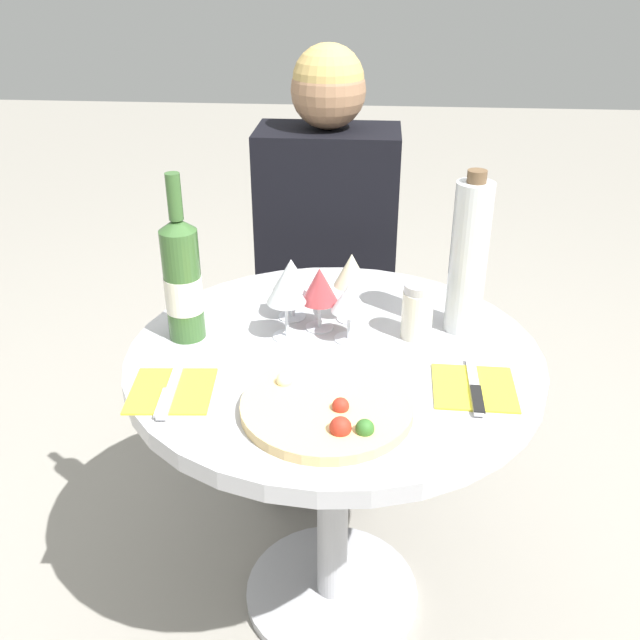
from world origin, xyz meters
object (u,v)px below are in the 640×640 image
pizza_large (325,407)px  wine_bottle (182,280)px  seated_diner (325,294)px  dining_table (334,408)px  chair_behind_diner (329,294)px  tall_carafe (468,258)px

pizza_large → wine_bottle: (-0.31, 0.25, 0.12)m
seated_diner → dining_table: bearing=96.0°
dining_table → chair_behind_diner: (-0.06, 0.74, -0.09)m
pizza_large → tall_carafe: tall_carafe is taller
chair_behind_diner → dining_table: bearing=94.8°
chair_behind_diner → pizza_large: 0.98m
pizza_large → tall_carafe: bearing=51.1°
pizza_large → tall_carafe: (0.27, 0.33, 0.15)m
pizza_large → tall_carafe: size_ratio=0.88×
wine_bottle → tall_carafe: wine_bottle is taller
dining_table → pizza_large: pizza_large is taller
dining_table → chair_behind_diner: chair_behind_diner is taller
chair_behind_diner → seated_diner: 0.16m
wine_bottle → tall_carafe: bearing=7.9°
dining_table → pizza_large: bearing=-90.8°
dining_table → seated_diner: (-0.06, 0.59, -0.02)m
seated_diner → wine_bottle: seated_diner is taller
chair_behind_diner → tall_carafe: 0.80m
dining_table → chair_behind_diner: size_ratio=0.87×
dining_table → wine_bottle: (-0.31, 0.04, 0.27)m
dining_table → wine_bottle: 0.41m
tall_carafe → chair_behind_diner: bearing=117.7°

